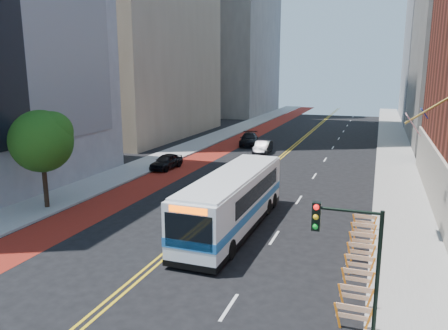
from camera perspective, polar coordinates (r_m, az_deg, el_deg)
ground at (r=21.97m, az=-9.82°, el=-13.23°), size 160.00×160.00×0.00m
sidewalk_left at (r=52.88m, az=-5.31°, el=2.00°), size 4.00×140.00×0.15m
sidewalk_right at (r=48.13m, az=21.60°, el=0.17°), size 4.00×140.00×0.15m
bus_lane_paint at (r=51.39m, az=-1.36°, el=1.67°), size 3.60×140.00×0.01m
center_line_inner at (r=49.17m, az=7.30°, el=1.09°), size 0.14×140.00×0.01m
center_line_outer at (r=49.09m, az=7.71°, el=1.06°), size 0.14×140.00×0.01m
lane_dashes at (r=56.21m, az=14.03°, el=2.22°), size 0.14×98.20×0.01m
construction_barriers at (r=22.37m, az=17.36°, el=-11.26°), size 1.42×10.91×1.00m
street_tree at (r=31.78m, az=-22.63°, el=3.18°), size 4.20×4.20×6.70m
traffic_signal at (r=14.80m, az=16.13°, el=-10.71°), size 2.21×0.34×5.07m
transit_bus at (r=26.15m, az=1.25°, el=-4.60°), size 2.89×12.68×3.48m
car_a at (r=42.95m, az=-7.54°, el=0.47°), size 1.96×4.40×1.47m
car_b at (r=50.60m, az=5.11°, el=2.32°), size 1.90×4.69×1.51m
car_c at (r=56.26m, az=3.27°, el=3.37°), size 3.30×5.77×1.57m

